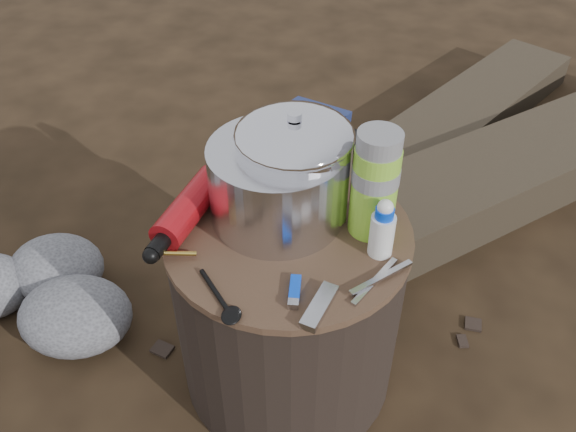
% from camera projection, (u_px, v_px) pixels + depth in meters
% --- Properties ---
extents(ground, '(60.00, 60.00, 0.00)m').
position_uv_depth(ground, '(288.00, 368.00, 1.47)').
color(ground, black).
rests_on(ground, ground).
extents(stump, '(0.48, 0.48, 0.44)m').
position_uv_depth(stump, '(288.00, 307.00, 1.32)').
color(stump, black).
rests_on(stump, ground).
extents(log_main, '(1.58, 1.43, 0.15)m').
position_uv_depth(log_main, '(508.00, 172.00, 1.93)').
color(log_main, '#362D21').
rests_on(log_main, ground).
extents(log_small, '(0.96, 1.29, 0.11)m').
position_uv_depth(log_small, '(450.00, 126.00, 2.18)').
color(log_small, '#362D21').
rests_on(log_small, ground).
extents(foil_windscreen, '(0.26, 0.26, 0.16)m').
position_uv_depth(foil_windscreen, '(277.00, 183.00, 1.17)').
color(foil_windscreen, silver).
rests_on(foil_windscreen, stump).
extents(camping_pot, '(0.22, 0.22, 0.22)m').
position_uv_depth(camping_pot, '(294.00, 168.00, 1.15)').
color(camping_pot, silver).
rests_on(camping_pot, stump).
extents(fuel_bottle, '(0.11, 0.27, 0.06)m').
position_uv_depth(fuel_bottle, '(189.00, 207.00, 1.19)').
color(fuel_bottle, '#A81118').
rests_on(fuel_bottle, stump).
extents(thermos, '(0.09, 0.09, 0.21)m').
position_uv_depth(thermos, '(375.00, 184.00, 1.12)').
color(thermos, '#94DA36').
rests_on(thermos, stump).
extents(travel_mug, '(0.08, 0.08, 0.12)m').
position_uv_depth(travel_mug, '(340.00, 164.00, 1.24)').
color(travel_mug, black).
rests_on(travel_mug, stump).
extents(stuff_sack, '(0.15, 0.12, 0.10)m').
position_uv_depth(stuff_sack, '(244.00, 165.00, 1.26)').
color(stuff_sack, '#E09905').
rests_on(stuff_sack, stump).
extents(food_pouch, '(0.13, 0.07, 0.16)m').
position_uv_depth(food_pouch, '(318.00, 141.00, 1.28)').
color(food_pouch, navy).
rests_on(food_pouch, stump).
extents(lighter, '(0.02, 0.07, 0.01)m').
position_uv_depth(lighter, '(295.00, 288.00, 1.06)').
color(lighter, blue).
rests_on(lighter, stump).
extents(multitool, '(0.06, 0.11, 0.01)m').
position_uv_depth(multitool, '(319.00, 307.00, 1.03)').
color(multitool, '#AEAEB3').
rests_on(multitool, stump).
extents(pot_grabber, '(0.11, 0.13, 0.01)m').
position_uv_depth(pot_grabber, '(375.00, 280.00, 1.07)').
color(pot_grabber, '#AEAEB3').
rests_on(pot_grabber, stump).
extents(spork, '(0.11, 0.12, 0.01)m').
position_uv_depth(spork, '(215.00, 291.00, 1.06)').
color(spork, black).
rests_on(spork, stump).
extents(squeeze_bottle, '(0.05, 0.05, 0.11)m').
position_uv_depth(squeeze_bottle, '(382.00, 230.00, 1.10)').
color(squeeze_bottle, white).
rests_on(squeeze_bottle, stump).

